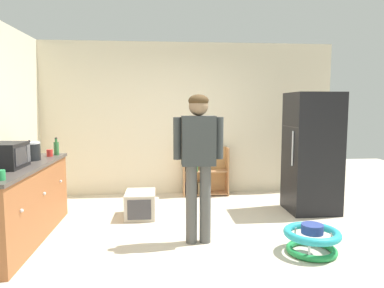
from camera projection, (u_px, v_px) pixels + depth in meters
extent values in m
plane|color=beige|center=(205.00, 240.00, 4.19)|extent=(12.00, 12.00, 0.00)
cube|color=beige|center=(189.00, 119.00, 6.35)|extent=(5.20, 0.06, 2.70)
cube|color=#A55F35|center=(17.00, 205.00, 4.13)|extent=(0.60, 2.05, 0.86)
cube|color=#4E4540|center=(15.00, 167.00, 4.08)|extent=(0.64, 2.09, 0.04)
sphere|color=silver|center=(22.00, 211.00, 3.46)|extent=(0.04, 0.04, 0.04)
sphere|color=silver|center=(44.00, 194.00, 4.14)|extent=(0.04, 0.04, 0.04)
sphere|color=silver|center=(61.00, 181.00, 4.82)|extent=(0.04, 0.04, 0.04)
cube|color=black|center=(312.00, 153.00, 5.25)|extent=(0.70, 0.68, 1.78)
cylinder|color=silver|center=(293.00, 148.00, 5.04)|extent=(0.02, 0.02, 0.50)
cube|color=#333333|center=(290.00, 127.00, 5.18)|extent=(0.01, 0.67, 0.01)
cube|color=tan|center=(184.00, 172.00, 6.22)|extent=(0.02, 0.28, 0.85)
cube|color=tan|center=(227.00, 171.00, 6.29)|extent=(0.02, 0.28, 0.85)
cube|color=tan|center=(205.00, 170.00, 6.38)|extent=(0.80, 0.02, 0.85)
cube|color=tan|center=(206.00, 193.00, 6.30)|extent=(0.76, 0.24, 0.02)
cube|color=tan|center=(206.00, 171.00, 6.25)|extent=(0.76, 0.24, 0.02)
cube|color=purple|center=(186.00, 188.00, 6.23)|extent=(0.02, 0.17, 0.18)
cube|color=olive|center=(186.00, 165.00, 6.18)|extent=(0.03, 0.17, 0.22)
cube|color=beige|center=(189.00, 187.00, 6.23)|extent=(0.02, 0.17, 0.22)
cube|color=gold|center=(189.00, 166.00, 6.19)|extent=(0.03, 0.17, 0.18)
cube|color=#265AA3|center=(193.00, 188.00, 6.24)|extent=(0.03, 0.17, 0.18)
cube|color=red|center=(192.00, 164.00, 6.19)|extent=(0.03, 0.17, 0.24)
cube|color=brown|center=(194.00, 188.00, 6.24)|extent=(0.03, 0.17, 0.19)
cube|color=orange|center=(194.00, 164.00, 6.19)|extent=(0.02, 0.17, 0.26)
cube|color=olive|center=(198.00, 188.00, 6.25)|extent=(0.03, 0.17, 0.21)
cube|color=#378F47|center=(197.00, 164.00, 6.20)|extent=(0.02, 0.17, 0.23)
cube|color=red|center=(201.00, 188.00, 6.25)|extent=(0.03, 0.17, 0.19)
cylinder|color=#535351|center=(191.00, 204.00, 4.06)|extent=(0.13, 0.13, 0.91)
cylinder|color=#535351|center=(205.00, 204.00, 4.07)|extent=(0.13, 0.13, 0.91)
cube|color=#373B3C|center=(198.00, 141.00, 3.99)|extent=(0.38, 0.22, 0.56)
cylinder|color=#373B3C|center=(177.00, 138.00, 3.96)|extent=(0.09, 0.09, 0.48)
cylinder|color=#373B3C|center=(219.00, 138.00, 4.00)|extent=(0.09, 0.09, 0.48)
sphere|color=#8D6E50|center=(199.00, 106.00, 3.94)|extent=(0.22, 0.22, 0.22)
ellipsoid|color=#43301A|center=(199.00, 101.00, 3.94)|extent=(0.23, 0.23, 0.14)
torus|color=green|center=(311.00, 250.00, 3.81)|extent=(0.54, 0.54, 0.07)
torus|color=#26A4B2|center=(312.00, 233.00, 3.79)|extent=(0.60, 0.60, 0.08)
cylinder|color=navy|center=(312.00, 229.00, 3.78)|extent=(0.23, 0.23, 0.10)
cylinder|color=silver|center=(331.00, 241.00, 3.82)|extent=(0.02, 0.02, 0.18)
cylinder|color=silver|center=(295.00, 236.00, 3.98)|extent=(0.02, 0.02, 0.18)
cylinder|color=silver|center=(309.00, 249.00, 3.60)|extent=(0.02, 0.02, 0.18)
cube|color=beige|center=(140.00, 204.00, 5.05)|extent=(0.42, 0.54, 0.36)
cube|color=#424247|center=(139.00, 210.00, 4.78)|extent=(0.32, 0.01, 0.27)
cube|color=black|center=(5.00, 156.00, 3.87)|extent=(0.36, 0.48, 0.28)
cube|color=#2D2D33|center=(21.00, 156.00, 3.84)|extent=(0.01, 0.31, 0.20)
cube|color=#515156|center=(28.00, 153.00, 4.05)|extent=(0.01, 0.10, 0.20)
cylinder|color=black|center=(30.00, 152.00, 4.44)|extent=(0.26, 0.26, 0.21)
cylinder|color=silver|center=(29.00, 143.00, 4.43)|extent=(0.26, 0.26, 0.02)
sphere|color=black|center=(29.00, 141.00, 4.43)|extent=(0.03, 0.03, 0.03)
cylinder|color=#33753D|center=(56.00, 149.00, 4.92)|extent=(0.07, 0.07, 0.18)
cylinder|color=#33753D|center=(56.00, 140.00, 4.91)|extent=(0.03, 0.03, 0.05)
cylinder|color=black|center=(56.00, 138.00, 4.90)|extent=(0.04, 0.04, 0.02)
cylinder|color=red|center=(50.00, 153.00, 4.78)|extent=(0.08, 0.08, 0.09)
cylinder|color=yellow|center=(27.00, 152.00, 4.90)|extent=(0.08, 0.08, 0.09)
cylinder|color=green|center=(1.00, 175.00, 3.25)|extent=(0.08, 0.08, 0.09)
cylinder|color=white|center=(19.00, 153.00, 4.78)|extent=(0.08, 0.08, 0.09)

